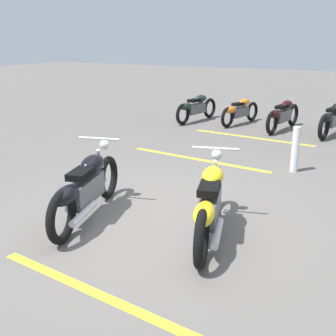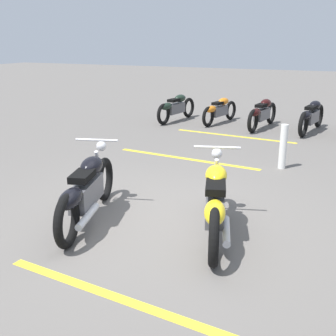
# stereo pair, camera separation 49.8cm
# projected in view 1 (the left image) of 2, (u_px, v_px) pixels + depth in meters

# --- Properties ---
(ground_plane) EXTENTS (60.00, 60.00, 0.00)m
(ground_plane) POSITION_uv_depth(u_px,v_px,m) (158.00, 217.00, 5.88)
(ground_plane) COLOR #66605B
(motorcycle_bright_foreground) EXTENTS (2.16, 0.87, 1.04)m
(motorcycle_bright_foreground) POSITION_uv_depth(u_px,v_px,m) (210.00, 203.00, 5.16)
(motorcycle_bright_foreground) COLOR black
(motorcycle_bright_foreground) RESTS_ON ground
(motorcycle_dark_foreground) EXTENTS (2.17, 0.84, 1.04)m
(motorcycle_dark_foreground) POSITION_uv_depth(u_px,v_px,m) (86.00, 188.00, 5.70)
(motorcycle_dark_foreground) COLOR black
(motorcycle_dark_foreground) RESTS_ON ground
(motorcycle_row_left) EXTENTS (2.14, 0.47, 0.81)m
(motorcycle_row_left) POSITION_uv_depth(u_px,v_px,m) (333.00, 118.00, 10.73)
(motorcycle_row_left) COLOR black
(motorcycle_row_left) RESTS_ON ground
(motorcycle_row_center) EXTENTS (2.09, 0.42, 0.79)m
(motorcycle_row_center) POSITION_uv_depth(u_px,v_px,m) (282.00, 115.00, 11.32)
(motorcycle_row_center) COLOR black
(motorcycle_row_center) RESTS_ON ground
(motorcycle_row_right) EXTENTS (1.90, 0.50, 0.73)m
(motorcycle_row_right) POSITION_uv_depth(u_px,v_px,m) (239.00, 111.00, 12.12)
(motorcycle_row_right) COLOR black
(motorcycle_row_right) RESTS_ON ground
(motorcycle_row_far_right) EXTENTS (2.05, 0.43, 0.78)m
(motorcycle_row_far_right) POSITION_uv_depth(u_px,v_px,m) (196.00, 107.00, 12.54)
(motorcycle_row_far_right) COLOR black
(motorcycle_row_far_right) RESTS_ON ground
(bollard_post) EXTENTS (0.14, 0.14, 0.86)m
(bollard_post) POSITION_uv_depth(u_px,v_px,m) (295.00, 149.00, 7.78)
(bollard_post) COLOR white
(bollard_post) RESTS_ON ground
(parking_stripe_near) EXTENTS (0.39, 3.20, 0.01)m
(parking_stripe_near) POSITION_uv_depth(u_px,v_px,m) (115.00, 301.00, 3.99)
(parking_stripe_near) COLOR yellow
(parking_stripe_near) RESTS_ON ground
(parking_stripe_mid) EXTENTS (0.39, 3.20, 0.01)m
(parking_stripe_mid) POSITION_uv_depth(u_px,v_px,m) (198.00, 159.00, 8.69)
(parking_stripe_mid) COLOR yellow
(parking_stripe_mid) RESTS_ON ground
(parking_stripe_far) EXTENTS (0.39, 3.20, 0.01)m
(parking_stripe_far) POSITION_uv_depth(u_px,v_px,m) (252.00, 137.00, 10.60)
(parking_stripe_far) COLOR yellow
(parking_stripe_far) RESTS_ON ground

